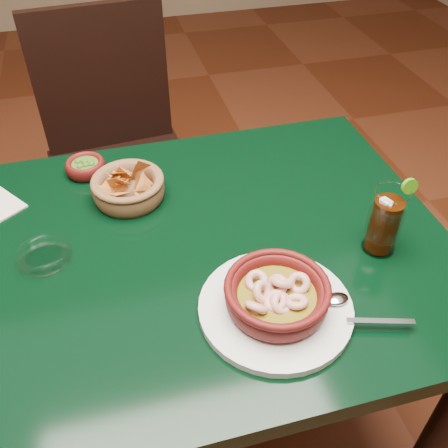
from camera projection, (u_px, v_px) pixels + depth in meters
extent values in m
plane|color=#471C0C|center=(177.00, 432.00, 1.48)|extent=(7.00, 7.00, 0.00)
cube|color=black|center=(154.00, 259.00, 1.00)|extent=(1.20, 0.80, 0.04)
cylinder|color=black|center=(435.00, 439.00, 1.11)|extent=(0.06, 0.06, 0.71)
cylinder|color=black|center=(315.00, 237.00, 1.60)|extent=(0.06, 0.06, 0.71)
cube|color=black|center=(125.00, 179.00, 1.63)|extent=(0.49, 0.49, 0.04)
cylinder|color=black|center=(89.00, 285.00, 1.60)|extent=(0.04, 0.04, 0.48)
cylinder|color=black|center=(202.00, 256.00, 1.70)|extent=(0.04, 0.04, 0.48)
cylinder|color=black|center=(73.00, 213.00, 1.87)|extent=(0.04, 0.04, 0.48)
cylinder|color=black|center=(171.00, 191.00, 1.97)|extent=(0.04, 0.04, 0.48)
cube|color=black|center=(102.00, 80.00, 1.60)|extent=(0.43, 0.07, 0.47)
cylinder|color=silver|center=(275.00, 308.00, 0.87)|extent=(0.27, 0.27, 0.01)
cylinder|color=#480C0B|center=(276.00, 304.00, 0.86)|extent=(0.16, 0.16, 0.01)
torus|color=#480C0B|center=(277.00, 296.00, 0.85)|extent=(0.20, 0.20, 0.04)
torus|color=#480C0B|center=(278.00, 287.00, 0.84)|extent=(0.18, 0.18, 0.01)
cylinder|color=brown|center=(277.00, 295.00, 0.85)|extent=(0.14, 0.14, 0.01)
torus|color=#E1A598|center=(299.00, 283.00, 0.86)|extent=(0.06, 0.06, 0.04)
torus|color=#E1A598|center=(282.00, 282.00, 0.85)|extent=(0.06, 0.06, 0.03)
torus|color=#E1A598|center=(277.00, 285.00, 0.86)|extent=(0.05, 0.06, 0.05)
torus|color=#E1A598|center=(257.00, 281.00, 0.86)|extent=(0.06, 0.06, 0.03)
torus|color=#E1A598|center=(262.00, 292.00, 0.84)|extent=(0.05, 0.05, 0.05)
torus|color=#E1A598|center=(256.00, 307.00, 0.82)|extent=(0.05, 0.05, 0.05)
torus|color=#E1A598|center=(276.00, 301.00, 0.83)|extent=(0.06, 0.06, 0.04)
torus|color=#E1A598|center=(281.00, 303.00, 0.83)|extent=(0.06, 0.06, 0.04)
torus|color=#E1A598|center=(296.00, 302.00, 0.83)|extent=(0.05, 0.05, 0.03)
cube|color=silver|center=(381.00, 321.00, 0.84)|extent=(0.11, 0.04, 0.00)
ellipsoid|color=silver|center=(337.00, 299.00, 0.87)|extent=(0.04, 0.03, 0.01)
cylinder|color=brown|center=(130.00, 197.00, 1.11)|extent=(0.14, 0.14, 0.01)
torus|color=brown|center=(129.00, 189.00, 1.10)|extent=(0.19, 0.19, 0.06)
torus|color=brown|center=(127.00, 181.00, 1.08)|extent=(0.16, 0.16, 0.01)
cone|color=#BF6D2B|center=(134.00, 172.00, 1.08)|extent=(0.05, 0.07, 0.06)
cone|color=#BF6D2B|center=(144.00, 184.00, 1.09)|extent=(0.06, 0.06, 0.07)
cone|color=#BF6D2B|center=(141.00, 198.00, 1.08)|extent=(0.06, 0.08, 0.06)
cone|color=#BF6D2B|center=(117.00, 173.00, 1.07)|extent=(0.08, 0.06, 0.06)
cone|color=#BF6D2B|center=(117.00, 179.00, 1.08)|extent=(0.07, 0.08, 0.05)
cone|color=#BF6D2B|center=(140.00, 167.00, 1.09)|extent=(0.06, 0.04, 0.07)
cone|color=#BF6D2B|center=(116.00, 183.00, 1.07)|extent=(0.08, 0.03, 0.08)
cone|color=#BF6D2B|center=(142.00, 182.00, 1.10)|extent=(0.07, 0.03, 0.07)
cone|color=#BF6D2B|center=(125.00, 175.00, 1.11)|extent=(0.06, 0.07, 0.05)
cone|color=#BF6D2B|center=(118.00, 193.00, 1.05)|extent=(0.06, 0.06, 0.03)
cone|color=#BF6D2B|center=(112.00, 177.00, 1.08)|extent=(0.08, 0.08, 0.04)
cone|color=#BF6D2B|center=(110.00, 189.00, 1.07)|extent=(0.06, 0.06, 0.07)
cone|color=#BF6D2B|center=(114.00, 179.00, 1.11)|extent=(0.06, 0.06, 0.06)
cone|color=#BF6D2B|center=(121.00, 180.00, 1.06)|extent=(0.07, 0.07, 0.05)
cone|color=#BF6D2B|center=(117.00, 185.00, 1.08)|extent=(0.06, 0.05, 0.07)
cone|color=#BF6D2B|center=(122.00, 174.00, 1.08)|extent=(0.06, 0.05, 0.06)
cylinder|color=#480C0B|center=(87.00, 172.00, 1.19)|extent=(0.08, 0.08, 0.01)
torus|color=#480C0B|center=(86.00, 167.00, 1.18)|extent=(0.11, 0.11, 0.04)
cylinder|color=#284F11|center=(85.00, 165.00, 1.17)|extent=(0.06, 0.06, 0.01)
sphere|color=#284F11|center=(86.00, 165.00, 1.16)|extent=(0.02, 0.02, 0.02)
sphere|color=#284F11|center=(91.00, 164.00, 1.17)|extent=(0.02, 0.02, 0.02)
sphere|color=#284F11|center=(85.00, 162.00, 1.17)|extent=(0.02, 0.02, 0.02)
sphere|color=#284F11|center=(78.00, 162.00, 1.17)|extent=(0.02, 0.02, 0.02)
sphere|color=#284F11|center=(80.00, 167.00, 1.16)|extent=(0.02, 0.02, 0.02)
cylinder|color=white|center=(378.00, 246.00, 0.99)|extent=(0.07, 0.07, 0.01)
torus|color=white|center=(385.00, 221.00, 0.95)|extent=(0.14, 0.14, 0.08)
cylinder|color=black|center=(384.00, 225.00, 0.96)|extent=(0.06, 0.06, 0.11)
cube|color=silver|center=(388.00, 204.00, 0.92)|extent=(0.03, 0.03, 0.02)
cube|color=silver|center=(383.00, 204.00, 0.92)|extent=(0.02, 0.02, 0.03)
cube|color=silver|center=(385.00, 203.00, 0.92)|extent=(0.02, 0.02, 0.02)
torus|color=white|center=(393.00, 192.00, 0.90)|extent=(0.07, 0.07, 0.00)
cylinder|color=#3D890F|center=(410.00, 186.00, 0.90)|extent=(0.03, 0.01, 0.03)
cylinder|color=white|center=(45.00, 259.00, 0.97)|extent=(0.09, 0.09, 0.01)
torus|color=white|center=(44.00, 255.00, 0.96)|extent=(0.11, 0.11, 0.03)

